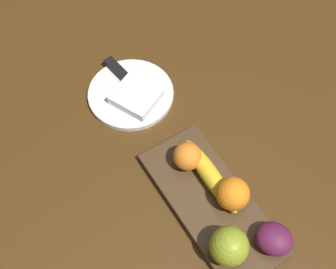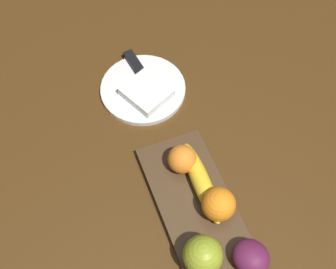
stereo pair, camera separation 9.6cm
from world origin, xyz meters
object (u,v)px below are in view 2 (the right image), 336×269
(orange_near_banana, at_px, (182,159))
(folded_napkin, at_px, (146,92))
(apple, at_px, (203,255))
(orange_near_apple, at_px, (218,204))
(dinner_plate, at_px, (143,89))
(banana, at_px, (201,182))
(grape_bunch, at_px, (251,257))
(fruit_tray, at_px, (197,210))
(knife, at_px, (138,69))

(orange_near_banana, xyz_separation_m, folded_napkin, (-0.21, -0.01, -0.03))
(apple, bearing_deg, folded_napkin, 175.03)
(orange_near_apple, xyz_separation_m, dinner_plate, (-0.35, -0.03, -0.05))
(orange_near_banana, height_order, folded_napkin, orange_near_banana)
(banana, xyz_separation_m, orange_near_banana, (-0.06, -0.02, 0.01))
(banana, xyz_separation_m, dinner_plate, (-0.29, -0.02, -0.03))
(grape_bunch, height_order, dinner_plate, grape_bunch)
(dinner_plate, bearing_deg, folded_napkin, -0.00)
(fruit_tray, height_order, banana, banana)
(dinner_plate, bearing_deg, orange_near_apple, 5.42)
(banana, bearing_deg, dinner_plate, 7.19)
(fruit_tray, bearing_deg, grape_bunch, 20.37)
(dinner_plate, relative_size, knife, 1.13)
(orange_near_banana, relative_size, folded_napkin, 0.61)
(grape_bunch, bearing_deg, fruit_tray, -159.63)
(orange_near_apple, relative_size, dinner_plate, 0.33)
(apple, bearing_deg, orange_near_apple, 139.73)
(orange_near_apple, height_order, knife, orange_near_apple)
(fruit_tray, bearing_deg, orange_near_apple, 60.36)
(orange_near_banana, xyz_separation_m, grape_bunch, (0.23, 0.04, -0.01))
(fruit_tray, xyz_separation_m, banana, (-0.04, 0.02, 0.03))
(knife, bearing_deg, dinner_plate, -14.90)
(fruit_tray, xyz_separation_m, apple, (0.10, -0.04, 0.05))
(grape_bunch, bearing_deg, apple, -110.20)
(apple, bearing_deg, orange_near_banana, 168.44)
(apple, height_order, knife, apple)
(fruit_tray, bearing_deg, folded_napkin, -180.00)
(banana, bearing_deg, orange_near_banana, 21.00)
(orange_near_banana, height_order, dinner_plate, orange_near_banana)
(folded_napkin, bearing_deg, dinner_plate, 180.00)
(apple, height_order, orange_near_banana, apple)
(orange_near_apple, distance_m, folded_napkin, 0.33)
(fruit_tray, xyz_separation_m, dinner_plate, (-0.34, 0.00, -0.00))
(grape_bunch, relative_size, knife, 0.40)
(fruit_tray, relative_size, orange_near_apple, 5.02)
(banana, height_order, knife, banana)
(banana, bearing_deg, folded_napkin, 7.66)
(fruit_tray, relative_size, grape_bunch, 4.78)
(apple, distance_m, grape_bunch, 0.09)
(apple, bearing_deg, knife, 175.02)
(fruit_tray, height_order, orange_near_banana, orange_near_banana)
(orange_near_apple, height_order, folded_napkin, orange_near_apple)
(banana, height_order, dinner_plate, banana)
(orange_near_banana, distance_m, knife, 0.29)
(fruit_tray, distance_m, apple, 0.12)
(fruit_tray, bearing_deg, orange_near_banana, 176.83)
(orange_near_apple, relative_size, grape_bunch, 0.95)
(banana, xyz_separation_m, knife, (-0.35, -0.02, -0.02))
(apple, bearing_deg, banana, 157.26)
(orange_near_apple, xyz_separation_m, grape_bunch, (0.11, 0.02, -0.01))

